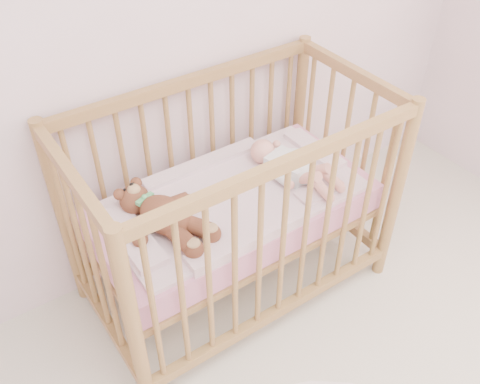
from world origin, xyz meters
TOP-DOWN VIEW (x-y plane):
  - wall_back at (0.00, 2.00)m, footprint 4.00×0.02m
  - crib at (0.27, 1.60)m, footprint 1.36×0.76m
  - mattress at (0.27, 1.60)m, footprint 1.22×0.62m
  - blanket at (0.27, 1.60)m, footprint 1.10×0.58m
  - baby at (0.56, 1.58)m, footprint 0.37×0.56m
  - teddy_bear at (-0.07, 1.58)m, footprint 0.49×0.59m

SIDE VIEW (x-z plane):
  - mattress at x=0.27m, z-range 0.42..0.55m
  - crib at x=0.27m, z-range 0.00..1.00m
  - blanket at x=0.27m, z-range 0.53..0.59m
  - baby at x=0.56m, z-range 0.57..0.70m
  - teddy_bear at x=-0.07m, z-range 0.57..0.72m
  - wall_back at x=0.00m, z-range 0.00..2.70m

